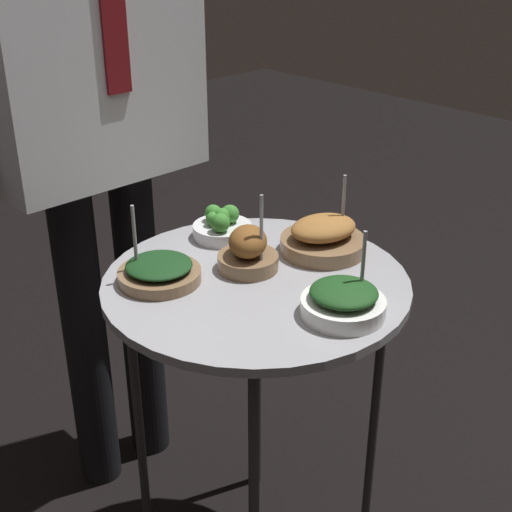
% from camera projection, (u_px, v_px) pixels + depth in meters
% --- Properties ---
extents(serving_cart, '(0.60, 0.60, 0.76)m').
position_uv_depth(serving_cart, '(256.00, 309.00, 1.41)').
color(serving_cart, '#939399').
rests_on(serving_cart, ground_plane).
extents(bowl_spinach_front_center, '(0.15, 0.15, 0.15)m').
position_uv_depth(bowl_spinach_front_center, '(343.00, 302.00, 1.25)').
color(bowl_spinach_front_center, white).
rests_on(bowl_spinach_front_center, serving_cart).
extents(bowl_roast_mid_left, '(0.12, 0.12, 0.17)m').
position_uv_depth(bowl_roast_mid_left, '(248.00, 252.00, 1.40)').
color(bowl_roast_mid_left, brown).
rests_on(bowl_roast_mid_left, serving_cart).
extents(bowl_spinach_front_left, '(0.16, 0.16, 0.15)m').
position_uv_depth(bowl_spinach_front_left, '(159.00, 272.00, 1.36)').
color(bowl_spinach_front_left, brown).
rests_on(bowl_spinach_front_left, serving_cart).
extents(bowl_broccoli_near_rim, '(0.13, 0.13, 0.07)m').
position_uv_depth(bowl_broccoli_near_rim, '(222.00, 226.00, 1.54)').
color(bowl_broccoli_near_rim, silver).
rests_on(bowl_broccoli_near_rim, serving_cart).
extents(bowl_roast_far_rim, '(0.18, 0.18, 0.16)m').
position_uv_depth(bowl_roast_far_rim, '(323.00, 238.00, 1.48)').
color(bowl_roast_far_rim, brown).
rests_on(bowl_roast_far_rim, serving_cart).
extents(waiter_figure, '(0.64, 0.24, 1.72)m').
position_uv_depth(waiter_figure, '(87.00, 68.00, 1.54)').
color(waiter_figure, black).
rests_on(waiter_figure, ground_plane).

